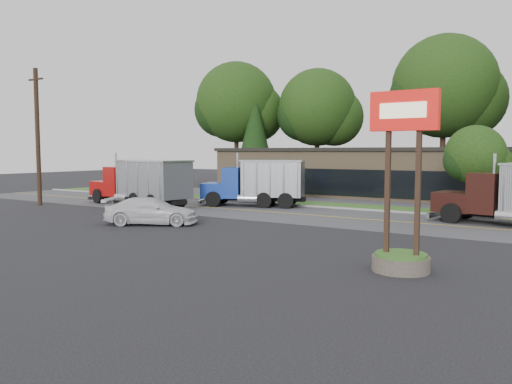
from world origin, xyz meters
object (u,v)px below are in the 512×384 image
(bilo_sign, at_px, (402,211))
(rally_car, at_px, (152,211))
(utility_pole, at_px, (38,136))
(dump_truck_red, at_px, (142,181))
(dump_truck_blue, at_px, (259,182))

(bilo_sign, xyz_separation_m, rally_car, (-14.64, 3.38, -1.29))
(bilo_sign, bearing_deg, utility_pole, 168.11)
(dump_truck_red, bearing_deg, bilo_sign, 166.69)
(utility_pole, bearing_deg, bilo_sign, -11.89)
(dump_truck_red, xyz_separation_m, rally_car, (6.87, -6.14, -1.08))
(dump_truck_blue, bearing_deg, dump_truck_red, 12.37)
(dump_truck_blue, bearing_deg, rally_car, 68.41)
(dump_truck_red, bearing_deg, utility_pole, 37.27)
(utility_pole, relative_size, bilo_sign, 1.68)
(dump_truck_blue, relative_size, rally_car, 1.54)
(bilo_sign, relative_size, rally_car, 1.18)
(dump_truck_red, height_order, dump_truck_blue, same)
(utility_pole, xyz_separation_m, rally_car, (13.86, -2.62, -4.36))
(utility_pole, bearing_deg, dump_truck_blue, 29.74)
(dump_truck_blue, height_order, rally_car, dump_truck_blue)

